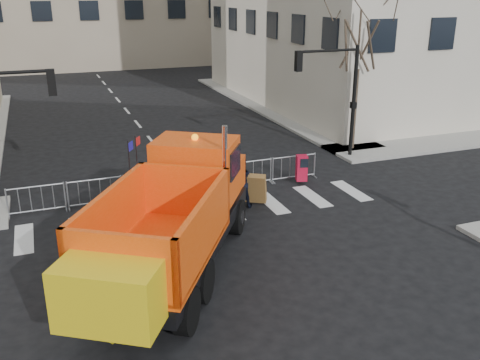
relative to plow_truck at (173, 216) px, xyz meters
name	(u,v)px	position (x,y,z in m)	size (l,w,h in m)	color
ground	(269,283)	(2.34, -1.43, -1.84)	(120.00, 120.00, 0.00)	black
sidewalk_back	(188,184)	(2.34, 7.07, -1.77)	(64.00, 5.00, 0.15)	gray
traffic_light_right	(354,103)	(10.84, 8.07, 0.86)	(0.18, 0.18, 5.40)	black
crowd_barriers	(176,182)	(1.59, 6.17, -1.29)	(12.60, 0.60, 1.10)	#9EA0A5
street_tree	(356,77)	(11.54, 9.07, 1.91)	(3.00, 3.00, 7.50)	#382B21
plow_truck	(173,216)	(0.00, 0.00, 0.00)	(8.14, 10.53, 4.14)	black
cop_a	(237,178)	(3.71, 4.86, -0.93)	(0.67, 0.44, 1.82)	black
cop_b	(240,183)	(3.57, 4.13, -0.87)	(0.94, 0.74, 1.94)	black
cop_c	(213,183)	(2.66, 4.63, -0.93)	(1.07, 0.45, 1.83)	black
newspaper_box	(302,168)	(6.90, 5.58, -1.14)	(0.45, 0.40, 1.10)	red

